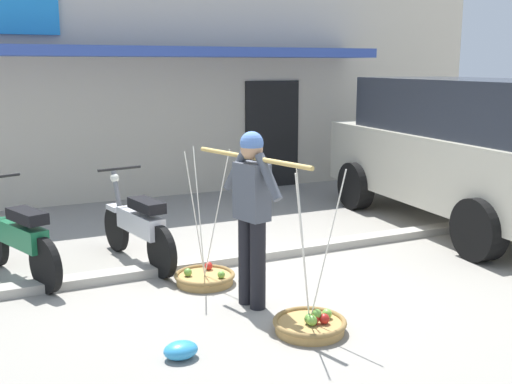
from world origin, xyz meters
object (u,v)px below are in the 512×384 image
motorcycle_second_in_row (138,226)px  fruit_basket_right_side (205,277)px  parked_truck (469,148)px  fruit_vendor (252,207)px  fruit_basket_left_side (310,324)px  motorcycle_nearest_shop (19,239)px  plastic_litter_bag (181,350)px

motorcycle_second_in_row → fruit_basket_right_side: bearing=-65.1°
parked_truck → fruit_basket_right_side: bearing=-170.9°
motorcycle_second_in_row → parked_truck: (4.74, -0.27, 0.68)m
fruit_basket_right_side → parked_truck: bearing=9.1°
fruit_vendor → fruit_basket_left_side: (0.20, -0.78, -0.90)m
fruit_vendor → parked_truck: (4.10, 1.47, 0.15)m
fruit_vendor → motorcycle_nearest_shop: 2.68m
fruit_basket_right_side → motorcycle_nearest_shop: size_ratio=0.83×
fruit_basket_left_side → fruit_basket_right_side: size_ratio=1.00×
motorcycle_second_in_row → fruit_vendor: bearing=-69.8°
fruit_basket_right_side → fruit_vendor: bearing=-76.2°
fruit_vendor → parked_truck: 4.36m
motorcycle_nearest_shop → motorcycle_second_in_row: (1.30, -0.04, 0.00)m
parked_truck → plastic_litter_bag: bearing=-156.3°
fruit_vendor → fruit_basket_left_side: fruit_vendor is taller
motorcycle_nearest_shop → parked_truck: size_ratio=0.35×
fruit_basket_left_side → parked_truck: 4.63m
plastic_litter_bag → motorcycle_second_in_row: bearing=82.1°
fruit_basket_right_side → plastic_litter_bag: size_ratio=5.18×
fruit_vendor → plastic_litter_bag: bearing=-142.1°
motorcycle_second_in_row → parked_truck: bearing=-3.3°
parked_truck → motorcycle_nearest_shop: bearing=177.0°
motorcycle_nearest_shop → motorcycle_second_in_row: bearing=-1.7°
fruit_basket_left_side → motorcycle_second_in_row: (-0.83, 2.52, 0.38)m
motorcycle_second_in_row → motorcycle_nearest_shop: bearing=178.3°
fruit_basket_right_side → fruit_basket_left_side: bearing=-76.0°
motorcycle_nearest_shop → plastic_litter_bag: (0.95, -2.55, -0.38)m
fruit_vendor → plastic_litter_bag: size_ratio=6.05×
fruit_vendor → plastic_litter_bag: (-0.99, -0.77, -0.91)m
motorcycle_second_in_row → parked_truck: size_ratio=0.37×
fruit_basket_right_side → plastic_litter_bag: fruit_basket_right_side is taller
plastic_litter_bag → fruit_basket_right_side: bearing=62.7°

